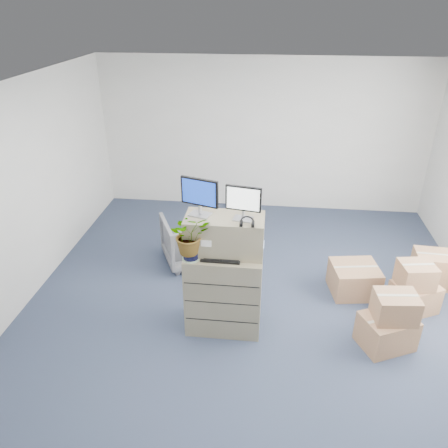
% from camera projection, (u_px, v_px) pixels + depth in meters
% --- Properties ---
extents(ground, '(7.00, 7.00, 0.00)m').
position_uv_depth(ground, '(250.00, 321.00, 5.56)').
color(ground, '#283448').
rests_on(ground, ground).
extents(wall_back, '(6.00, 0.02, 2.80)m').
position_uv_depth(wall_back, '(263.00, 136.00, 8.01)').
color(wall_back, silver).
rests_on(wall_back, ground).
extents(filing_cabinet_lower, '(0.89, 0.55, 1.04)m').
position_uv_depth(filing_cabinet_lower, '(224.00, 290.00, 5.26)').
color(filing_cabinet_lower, gray).
rests_on(filing_cabinet_lower, ground).
extents(filing_cabinet_upper, '(0.89, 0.45, 0.45)m').
position_uv_depth(filing_cabinet_upper, '(225.00, 235.00, 4.96)').
color(filing_cabinet_upper, gray).
rests_on(filing_cabinet_upper, filing_cabinet_lower).
extents(monitor_left, '(0.43, 0.23, 0.44)m').
position_uv_depth(monitor_left, '(199.00, 195.00, 4.79)').
color(monitor_left, '#99999E').
rests_on(monitor_left, filing_cabinet_upper).
extents(monitor_right, '(0.40, 0.19, 0.39)m').
position_uv_depth(monitor_right, '(243.00, 201.00, 4.71)').
color(monitor_right, '#99999E').
rests_on(monitor_right, filing_cabinet_upper).
extents(headphones, '(0.15, 0.02, 0.15)m').
position_uv_depth(headphones, '(247.00, 222.00, 4.65)').
color(headphones, black).
rests_on(headphones, filing_cabinet_upper).
extents(keyboard, '(0.45, 0.19, 0.02)m').
position_uv_depth(keyboard, '(221.00, 258.00, 4.91)').
color(keyboard, black).
rests_on(keyboard, filing_cabinet_lower).
extents(mouse, '(0.10, 0.07, 0.03)m').
position_uv_depth(mouse, '(248.00, 257.00, 4.92)').
color(mouse, silver).
rests_on(mouse, filing_cabinet_lower).
extents(water_bottle, '(0.07, 0.07, 0.24)m').
position_uv_depth(water_bottle, '(236.00, 243.00, 4.99)').
color(water_bottle, gray).
rests_on(water_bottle, filing_cabinet_lower).
extents(phone_dock, '(0.06, 0.05, 0.13)m').
position_uv_depth(phone_dock, '(221.00, 247.00, 5.06)').
color(phone_dock, silver).
rests_on(phone_dock, filing_cabinet_lower).
extents(external_drive, '(0.21, 0.17, 0.06)m').
position_uv_depth(external_drive, '(252.00, 247.00, 5.10)').
color(external_drive, black).
rests_on(external_drive, filing_cabinet_lower).
extents(tissue_box, '(0.29, 0.21, 0.10)m').
position_uv_depth(tissue_box, '(252.00, 244.00, 5.00)').
color(tissue_box, '#4681EE').
rests_on(tissue_box, external_drive).
extents(potted_plant, '(0.56, 0.59, 0.46)m').
position_uv_depth(potted_plant, '(190.00, 239.00, 4.80)').
color(potted_plant, '#A3C29C').
rests_on(potted_plant, filing_cabinet_lower).
extents(office_chair, '(1.03, 1.01, 0.82)m').
position_uv_depth(office_chair, '(191.00, 237.00, 6.65)').
color(office_chair, slate).
rests_on(office_chair, ground).
extents(cardboard_boxes, '(1.91, 1.93, 0.73)m').
position_uv_depth(cardboard_boxes, '(399.00, 290.00, 5.69)').
color(cardboard_boxes, '#956648').
rests_on(cardboard_boxes, ground).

